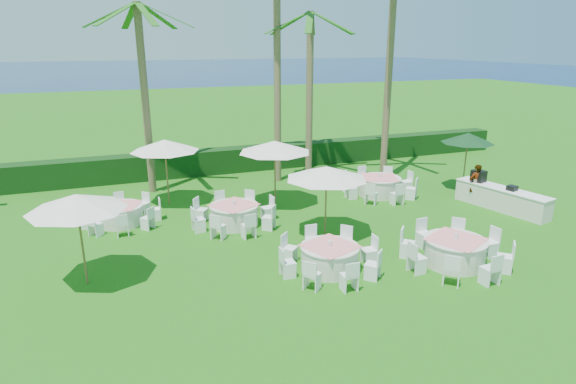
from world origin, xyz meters
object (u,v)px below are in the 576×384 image
Objects in this scene: banquet_table_f at (379,186)px; umbrella_b at (327,173)px; umbrella_a at (76,202)px; banquet_table_b at (330,257)px; umbrella_c at (165,145)px; banquet_table_d at (121,214)px; umbrella_d at (275,147)px; umbrella_green at (468,138)px; banquet_table_c at (455,251)px; staff_person at (476,184)px; banquet_table_e at (234,214)px; buffet_table at (501,198)px.

umbrella_b is at bearing -140.75° from banquet_table_f.
umbrella_a is at bearing -174.08° from umbrella_b.
umbrella_c is at bearing 114.90° from banquet_table_b.
banquet_table_b is 8.10m from banquet_table_d.
umbrella_green is at bearing -6.54° from umbrella_d.
umbrella_b is (6.42, -3.62, 1.85)m from banquet_table_d.
banquet_table_c is 1.96× the size of staff_person.
banquet_table_d is at bearing -138.23° from umbrella_c.
banquet_table_c is 4.61m from umbrella_b.
banquet_table_f is at bearing -34.45° from staff_person.
umbrella_a is 8.29m from umbrella_d.
banquet_table_f is at bearing -4.37° from umbrella_d.
banquet_table_e is at bearing 110.72° from banquet_table_b.
banquet_table_f is 5.02m from umbrella_d.
banquet_table_f is 1.16× the size of umbrella_c.
umbrella_d is (-0.50, 3.70, 0.17)m from umbrella_b.
banquet_table_b is at bearing -150.40° from umbrella_green.
umbrella_green is (3.89, -0.62, 1.91)m from banquet_table_f.
banquet_table_c is 1.13× the size of banquet_table_d.
umbrella_b is (7.49, 0.78, -0.10)m from umbrella_a.
umbrella_c is at bearing 130.35° from umbrella_b.
banquet_table_b is at bearing -112.04° from umbrella_b.
umbrella_green is at bearing -11.70° from umbrella_c.
banquet_table_c is (3.61, -0.95, 0.03)m from banquet_table_b.
banquet_table_c reaches higher than banquet_table_e.
umbrella_a is (-4.86, -2.84, 1.92)m from banquet_table_e.
umbrella_a is at bearing -147.34° from umbrella_d.
staff_person is at bearing 7.17° from umbrella_a.
banquet_table_d is 7.60m from umbrella_b.
banquet_table_c is 1.24× the size of umbrella_green.
umbrella_a is (-11.58, -4.12, 1.91)m from banquet_table_f.
umbrella_b is 1.69× the size of staff_person.
umbrella_green is at bearing -3.54° from banquet_table_d.
banquet_table_d is (-5.46, 5.97, -0.02)m from banquet_table_b.
banquet_table_f is at bearing 39.25° from umbrella_b.
umbrella_b is at bearing 67.96° from banquet_table_b.
buffet_table is (3.49, -3.26, 0.05)m from banquet_table_f.
banquet_table_c is 1.10× the size of umbrella_d.
banquet_table_e is 10.81m from umbrella_green.
umbrella_a is at bearing 165.98° from banquet_table_c.
umbrella_green is at bearing 48.53° from banquet_table_c.
banquet_table_d is 0.89× the size of banquet_table_f.
umbrella_d is 8.55m from umbrella_green.
umbrella_green is at bearing -114.14° from staff_person.
staff_person is at bearing -36.50° from banquet_table_f.
umbrella_a is at bearing -116.00° from umbrella_c.
banquet_table_e is at bearing 169.04° from buffet_table.
banquet_table_d is at bearing -179.20° from umbrella_d.
banquet_table_b is at bearing -94.25° from umbrella_d.
umbrella_c reaches higher than banquet_table_e.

